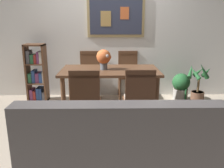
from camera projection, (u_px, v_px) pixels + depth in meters
ground_plane at (109, 124)px, 3.54m from camera, size 12.00×12.00×0.00m
wall_back_with_painting at (109, 30)px, 4.62m from camera, size 5.20×0.14×2.60m
dining_table at (110, 75)px, 3.86m from camera, size 1.57×0.87×0.73m
dining_chair_near_left at (86, 97)px, 3.10m from camera, size 0.40×0.41×0.91m
dining_chair_far_left at (90, 71)px, 4.66m from camera, size 0.40×0.41×0.91m
dining_chair_far_right at (128, 70)px, 4.69m from camera, size 0.40×0.41×0.91m
dining_chair_near_right at (139, 96)px, 3.14m from camera, size 0.40×0.41×0.91m
leather_couch at (117, 146)px, 2.35m from camera, size 1.80×0.84×0.84m
bookshelf at (37, 75)px, 4.45m from camera, size 0.36×0.28×1.08m
potted_ivy at (181, 86)px, 4.56m from camera, size 0.34×0.34×0.53m
potted_palm at (198, 88)px, 4.31m from camera, size 0.42×0.42×0.80m
flower_vase at (104, 58)px, 3.77m from camera, size 0.24×0.23×0.32m
tv_remote at (146, 70)px, 3.70m from camera, size 0.16×0.08×0.02m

